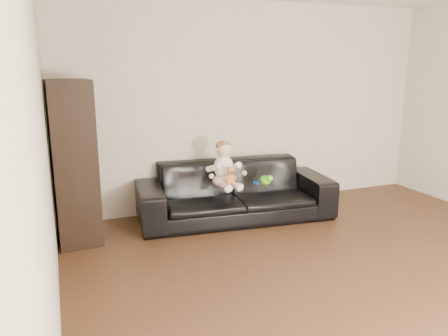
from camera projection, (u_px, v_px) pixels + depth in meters
name	position (u px, v px, depth m)	size (l,w,h in m)	color
floor	(396.00, 301.00, 3.47)	(5.50, 5.50, 0.00)	#492C19
wall_back	(253.00, 106.00, 5.66)	(5.00, 5.00, 0.00)	beige
wall_left	(42.00, 169.00, 2.29)	(5.50, 5.50, 0.00)	beige
sofa	(235.00, 191.00, 5.27)	(2.32, 0.91, 0.68)	black
cabinet	(74.00, 163.00, 4.48)	(0.42, 0.58, 1.69)	black
shelf_item	(73.00, 126.00, 4.40)	(0.18, 0.25, 0.28)	silver
baby	(224.00, 167.00, 5.01)	(0.40, 0.48, 0.54)	silver
teddy_bear	(231.00, 176.00, 4.88)	(0.13, 0.13, 0.21)	#B87434
toy_green	(265.00, 180.00, 5.13)	(0.13, 0.16, 0.11)	#51D018
toy_rattle	(263.00, 182.00, 5.14)	(0.07, 0.07, 0.07)	red
toy_blue_disc	(258.00, 183.00, 5.21)	(0.11, 0.11, 0.02)	blue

